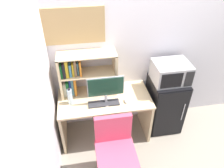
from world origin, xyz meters
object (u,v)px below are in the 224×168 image
(hutch_bookshelf, at_px, (79,72))
(monitor, at_px, (106,89))
(water_bottle, at_px, (70,96))
(desk_chair, at_px, (115,155))
(wall_corkboard, at_px, (74,26))
(mini_fridge, at_px, (165,104))
(microwave, at_px, (171,72))
(keyboard, at_px, (104,103))
(computer_mouse, at_px, (126,101))

(hutch_bookshelf, height_order, monitor, hutch_bookshelf)
(water_bottle, bearing_deg, monitor, -7.27)
(desk_chair, distance_m, wall_corkboard, 1.67)
(mini_fridge, bearing_deg, monitor, -172.02)
(monitor, bearing_deg, microwave, 8.16)
(water_bottle, bearing_deg, wall_corkboard, 67.30)
(hutch_bookshelf, distance_m, keyboard, 0.54)
(keyboard, bearing_deg, water_bottle, 168.00)
(hutch_bookshelf, xyz_separation_m, water_bottle, (-0.15, -0.22, -0.22))
(keyboard, relative_size, computer_mouse, 4.53)
(computer_mouse, height_order, microwave, microwave)
(water_bottle, distance_m, wall_corkboard, 0.90)
(microwave, distance_m, wall_corkboard, 1.44)
(monitor, bearing_deg, wall_corkboard, 128.78)
(computer_mouse, relative_size, mini_fridge, 0.10)
(computer_mouse, bearing_deg, desk_chair, -113.62)
(hutch_bookshelf, height_order, keyboard, hutch_bookshelf)
(water_bottle, height_order, microwave, microwave)
(desk_chair, bearing_deg, keyboard, 95.49)
(hutch_bookshelf, relative_size, mini_fridge, 0.87)
(keyboard, bearing_deg, mini_fridge, 9.58)
(mini_fridge, height_order, wall_corkboard, wall_corkboard)
(water_bottle, relative_size, mini_fridge, 0.28)
(hutch_bookshelf, relative_size, desk_chair, 0.87)
(microwave, bearing_deg, computer_mouse, -165.66)
(hutch_bookshelf, bearing_deg, wall_corkboard, 90.31)
(hutch_bookshelf, distance_m, water_bottle, 0.35)
(hutch_bookshelf, bearing_deg, computer_mouse, -28.41)
(water_bottle, relative_size, wall_corkboard, 0.32)
(water_bottle, bearing_deg, hutch_bookshelf, 57.03)
(keyboard, distance_m, desk_chair, 0.67)
(hutch_bookshelf, bearing_deg, water_bottle, -122.97)
(hutch_bookshelf, height_order, mini_fridge, hutch_bookshelf)
(hutch_bookshelf, bearing_deg, mini_fridge, -6.96)
(wall_corkboard, bearing_deg, desk_chair, -71.04)
(monitor, xyz_separation_m, wall_corkboard, (-0.33, 0.41, 0.71))
(monitor, xyz_separation_m, water_bottle, (-0.47, 0.06, -0.12))
(keyboard, relative_size, water_bottle, 1.69)
(water_bottle, bearing_deg, desk_chair, -53.43)
(mini_fridge, relative_size, desk_chair, 0.99)
(hutch_bookshelf, height_order, wall_corkboard, wall_corkboard)
(microwave, bearing_deg, wall_corkboard, 167.79)
(mini_fridge, bearing_deg, hutch_bookshelf, 173.04)
(monitor, relative_size, desk_chair, 0.54)
(keyboard, distance_m, computer_mouse, 0.30)
(desk_chair, bearing_deg, hutch_bookshelf, 111.31)
(keyboard, height_order, wall_corkboard, wall_corkboard)
(hutch_bookshelf, relative_size, keyboard, 1.84)
(hutch_bookshelf, distance_m, computer_mouse, 0.75)
(computer_mouse, distance_m, desk_chair, 0.72)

